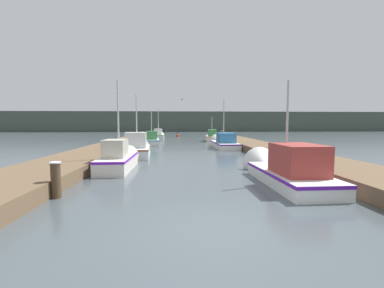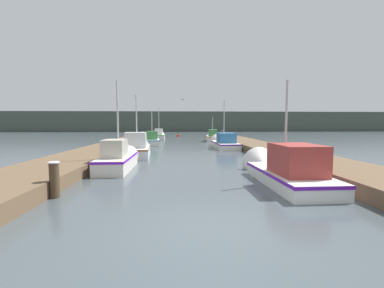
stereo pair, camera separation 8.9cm
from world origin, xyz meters
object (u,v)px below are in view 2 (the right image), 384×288
(mooring_piling_0, at_px, (138,139))
(mooring_piling_3, at_px, (222,137))
(fishing_boat_2, at_px, (137,148))
(fishing_boat_4, at_px, (152,140))
(channel_buoy, at_px, (178,136))
(fishing_boat_6, at_px, (159,136))
(mooring_piling_1, at_px, (143,137))
(seagull_lead, at_px, (183,99))
(fishing_boat_5, at_px, (212,137))
(fishing_boat_0, at_px, (281,169))
(fishing_boat_1, at_px, (119,158))
(fishing_boat_3, at_px, (223,143))
(mooring_piling_2, at_px, (54,180))

(mooring_piling_0, bearing_deg, mooring_piling_3, 19.09)
(fishing_boat_2, relative_size, fishing_boat_4, 0.95)
(channel_buoy, bearing_deg, fishing_boat_4, -99.88)
(fishing_boat_6, relative_size, mooring_piling_1, 4.21)
(fishing_boat_4, xyz_separation_m, seagull_lead, (3.06, -3.91, 3.77))
(mooring_piling_3, bearing_deg, fishing_boat_5, 109.11)
(fishing_boat_5, relative_size, fishing_boat_6, 0.89)
(fishing_boat_4, distance_m, channel_buoy, 15.88)
(fishing_boat_0, height_order, fishing_boat_1, fishing_boat_1)
(fishing_boat_3, bearing_deg, mooring_piling_1, 147.51)
(fishing_boat_1, xyz_separation_m, mooring_piling_1, (-0.91, 15.28, 0.16))
(fishing_boat_3, relative_size, mooring_piling_3, 4.76)
(mooring_piling_2, height_order, mooring_piling_3, mooring_piling_3)
(fishing_boat_0, distance_m, seagull_lead, 13.95)
(fishing_boat_1, bearing_deg, fishing_boat_5, 68.84)
(fishing_boat_2, distance_m, fishing_boat_4, 9.04)
(fishing_boat_2, bearing_deg, fishing_boat_1, -95.62)
(mooring_piling_3, bearing_deg, fishing_boat_0, -93.37)
(fishing_boat_0, relative_size, mooring_piling_2, 5.14)
(fishing_boat_4, xyz_separation_m, fishing_boat_6, (0.07, 9.07, 0.03))
(fishing_boat_4, bearing_deg, fishing_boat_5, 29.37)
(fishing_boat_2, relative_size, fishing_boat_5, 0.95)
(mooring_piling_1, relative_size, mooring_piling_2, 1.18)
(fishing_boat_2, xyz_separation_m, fishing_boat_5, (6.93, 13.89, -0.05))
(fishing_boat_6, height_order, mooring_piling_2, fishing_boat_6)
(fishing_boat_2, height_order, mooring_piling_0, fishing_boat_2)
(mooring_piling_1, distance_m, channel_buoy, 14.69)
(fishing_boat_2, relative_size, mooring_piling_3, 3.40)
(mooring_piling_0, relative_size, mooring_piling_1, 0.99)
(fishing_boat_2, relative_size, mooring_piling_2, 4.19)
(fishing_boat_1, relative_size, mooring_piling_3, 3.43)
(mooring_piling_1, xyz_separation_m, seagull_lead, (4.20, -5.38, 3.58))
(fishing_boat_1, xyz_separation_m, fishing_boat_2, (0.14, 4.76, 0.02))
(channel_buoy, bearing_deg, fishing_boat_0, -83.37)
(channel_buoy, bearing_deg, mooring_piling_1, -105.25)
(fishing_boat_5, distance_m, fishing_boat_6, 7.98)
(mooring_piling_0, xyz_separation_m, mooring_piling_1, (0.20, 2.08, 0.01))
(fishing_boat_5, relative_size, mooring_piling_2, 4.42)
(fishing_boat_2, distance_m, seagull_lead, 7.09)
(mooring_piling_0, bearing_deg, fishing_boat_1, -85.21)
(fishing_boat_3, xyz_separation_m, channel_buoy, (-3.99, 18.99, -0.28))
(mooring_piling_0, distance_m, mooring_piling_2, 18.08)
(mooring_piling_3, bearing_deg, mooring_piling_2, -112.18)
(fishing_boat_3, height_order, channel_buoy, fishing_boat_3)
(fishing_boat_1, relative_size, fishing_boat_6, 0.85)
(fishing_boat_0, relative_size, mooring_piling_0, 4.39)
(fishing_boat_3, height_order, mooring_piling_2, fishing_boat_3)
(channel_buoy, distance_m, seagull_lead, 19.97)
(fishing_boat_6, height_order, channel_buoy, fishing_boat_6)
(fishing_boat_2, height_order, fishing_boat_5, fishing_boat_2)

